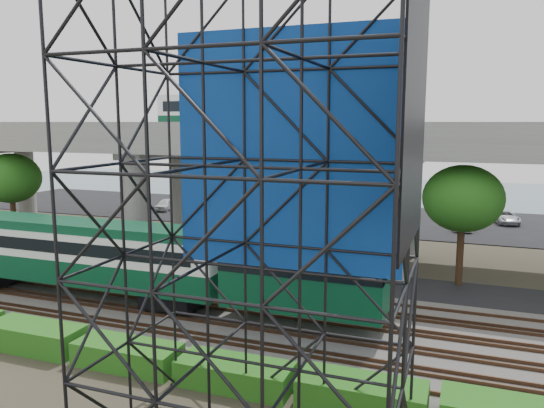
% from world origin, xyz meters
% --- Properties ---
extents(ground, '(140.00, 140.00, 0.00)m').
position_xyz_m(ground, '(0.00, 0.00, 0.00)').
color(ground, '#474233').
rests_on(ground, ground).
extents(ballast_bed, '(90.00, 12.00, 0.20)m').
position_xyz_m(ballast_bed, '(0.00, 2.00, 0.10)').
color(ballast_bed, slate).
rests_on(ballast_bed, ground).
extents(service_road, '(90.00, 5.00, 0.08)m').
position_xyz_m(service_road, '(0.00, 10.50, 0.04)').
color(service_road, black).
rests_on(service_road, ground).
extents(parking_lot, '(90.00, 18.00, 0.08)m').
position_xyz_m(parking_lot, '(0.00, 34.00, 0.04)').
color(parking_lot, black).
rests_on(parking_lot, ground).
extents(harbor_water, '(140.00, 40.00, 0.03)m').
position_xyz_m(harbor_water, '(0.00, 56.00, 0.01)').
color(harbor_water, slate).
rests_on(harbor_water, ground).
extents(rail_tracks, '(90.00, 9.52, 0.16)m').
position_xyz_m(rail_tracks, '(0.00, 2.00, 0.28)').
color(rail_tracks, '#472D1E').
rests_on(rail_tracks, ballast_bed).
extents(commuter_train, '(29.30, 3.06, 4.30)m').
position_xyz_m(commuter_train, '(-4.92, 2.00, 2.88)').
color(commuter_train, black).
rests_on(commuter_train, rail_tracks).
extents(overpass, '(80.00, 12.00, 12.40)m').
position_xyz_m(overpass, '(-0.23, 16.00, 8.21)').
color(overpass, '#9E9B93').
rests_on(overpass, ground).
extents(scaffold_tower, '(9.36, 6.36, 15.00)m').
position_xyz_m(scaffold_tower, '(8.29, -7.98, 7.47)').
color(scaffold_tower, black).
rests_on(scaffold_tower, ground).
extents(hedge_strip, '(34.60, 1.80, 1.20)m').
position_xyz_m(hedge_strip, '(1.01, -4.30, 0.56)').
color(hedge_strip, '#1B5814').
rests_on(hedge_strip, ground).
extents(trees, '(40.94, 16.94, 7.69)m').
position_xyz_m(trees, '(-4.67, 16.17, 5.57)').
color(trees, '#382314').
rests_on(trees, ground).
extents(suv, '(5.76, 4.11, 1.46)m').
position_xyz_m(suv, '(-13.22, 10.86, 0.81)').
color(suv, black).
rests_on(suv, service_road).
extents(parked_cars, '(39.46, 9.74, 1.31)m').
position_xyz_m(parked_cars, '(0.78, 33.43, 0.71)').
color(parked_cars, silver).
rests_on(parked_cars, parking_lot).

